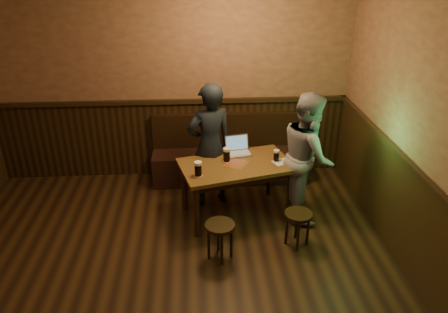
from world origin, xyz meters
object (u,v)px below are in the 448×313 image
person_grey (308,156)px  pub_table (236,171)px  pint_right (276,155)px  pint_left (198,169)px  pint_mid (227,155)px  stool_left (220,231)px  person_suit (210,146)px  bench (230,159)px  laptop (238,149)px  stool_right (298,219)px

person_grey → pub_table: bearing=91.8°
pint_right → pub_table: bearing=-174.2°
pint_left → pint_mid: (0.35, 0.35, -0.00)m
stool_left → pint_right: pint_right is taller
pub_table → person_suit: bearing=118.6°
bench → pint_right: 1.13m
pint_left → pint_mid: 0.49m
bench → pint_left: (-0.46, -1.22, 0.49)m
pint_left → person_suit: person_suit is taller
bench → pint_mid: 1.01m
pub_table → stool_left: (-0.25, -0.86, -0.27)m
laptop → person_suit: bearing=167.5°
pub_table → laptop: 0.35m
pub_table → person_grey: (0.87, -0.02, 0.18)m
pint_left → person_suit: size_ratio=0.11×
stool_right → pint_mid: 1.16m
pint_right → pint_mid: bearing=177.3°
pub_table → pint_right: (0.50, 0.05, 0.17)m
pub_table → pint_left: (-0.46, -0.27, 0.18)m
stool_right → pint_left: (-1.10, 0.41, 0.46)m
stool_right → person_grey: person_grey is taller
pub_table → stool_left: pub_table is taller
laptop → stool_right: bearing=-70.1°
stool_left → pint_mid: bearing=81.6°
bench → pint_left: bearing=-110.8°
laptop → person_grey: person_grey is taller
stool_right → pint_left: 1.26m
pub_table → stool_left: 0.93m
pint_left → pint_right: pint_left is taller
bench → stool_right: 1.75m
pint_right → laptop: laptop is taller
person_grey → stool_right: bearing=163.9°
stool_left → pint_right: size_ratio=3.01×
pub_table → stool_left: size_ratio=3.39×
stool_left → pint_mid: size_ratio=2.48×
pint_mid → pint_right: (0.61, -0.03, -0.02)m
stool_left → pint_left: bearing=109.9°
stool_right → person_suit: (-0.94, 1.00, 0.48)m
pint_right → bench: bearing=118.9°
pint_mid → person_grey: bearing=-5.7°
bench → stool_right: bench is taller
person_grey → pint_left: bearing=103.6°
stool_left → pint_left: pint_left is taller
stool_left → pint_left: (-0.21, 0.59, 0.45)m
pint_left → person_grey: 1.35m
stool_right → person_grey: (0.23, 0.66, 0.46)m
bench → person_grey: 1.39m
pub_table → person_grey: 0.89m
bench → person_suit: bearing=-115.8°
stool_right → laptop: laptop is taller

